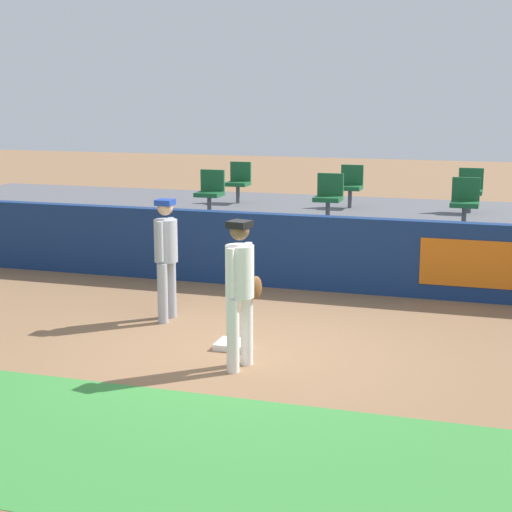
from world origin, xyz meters
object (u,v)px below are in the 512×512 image
(seat_front_center, at_px, (329,194))
(seat_front_left, at_px, (210,190))
(player_runner_visitor, at_px, (166,251))
(player_fielder_home, at_px, (241,284))
(first_base, at_px, (233,345))
(seat_back_right, at_px, (470,188))
(seat_back_center, at_px, (351,184))
(seat_front_right, at_px, (465,200))
(seat_back_left, at_px, (239,180))

(seat_front_center, distance_m, seat_front_left, 2.26)
(seat_front_center, bearing_deg, player_runner_visitor, -110.91)
(seat_front_center, bearing_deg, player_fielder_home, -88.16)
(first_base, height_order, player_fielder_home, player_fielder_home)
(seat_back_right, relative_size, seat_back_center, 1.00)
(seat_front_center, distance_m, seat_front_right, 2.37)
(seat_back_right, bearing_deg, seat_back_center, -179.99)
(player_runner_visitor, distance_m, seat_back_center, 5.88)
(player_runner_visitor, relative_size, seat_front_right, 2.06)
(first_base, relative_size, seat_front_center, 0.48)
(player_runner_visitor, xyz_separation_m, seat_front_right, (3.84, 3.87, 0.39))
(seat_back_center, bearing_deg, player_runner_visitor, -105.10)
(seat_back_left, height_order, seat_back_center, same)
(first_base, distance_m, seat_front_right, 5.61)
(first_base, relative_size, player_runner_visitor, 0.23)
(player_runner_visitor, bearing_deg, seat_back_right, 145.37)
(first_base, bearing_deg, seat_back_center, 88.09)
(seat_front_left, distance_m, seat_front_right, 4.62)
(player_runner_visitor, distance_m, seat_front_left, 3.97)
(player_runner_visitor, bearing_deg, player_fielder_home, 44.60)
(first_base, xyz_separation_m, player_fielder_home, (0.35, -0.70, 0.98))
(first_base, distance_m, player_fielder_home, 1.25)
(player_fielder_home, relative_size, player_runner_visitor, 1.02)
(seat_back_right, distance_m, seat_front_right, 1.80)
(seat_back_right, xyz_separation_m, seat_front_right, (0.01, -1.80, 0.00))
(player_fielder_home, xyz_separation_m, seat_front_right, (2.19, 5.51, 0.38))
(seat_front_left, bearing_deg, seat_back_center, 37.95)
(player_runner_visitor, bearing_deg, seat_back_center, 164.34)
(seat_back_left, bearing_deg, seat_front_right, -21.09)
(seat_front_right, xyz_separation_m, seat_back_center, (-2.31, 1.80, -0.00))
(seat_back_right, height_order, seat_front_left, same)
(first_base, relative_size, seat_back_left, 0.48)
(seat_front_right, bearing_deg, seat_back_right, 90.27)
(player_fielder_home, distance_m, seat_front_right, 5.95)
(seat_front_center, height_order, seat_back_left, same)
(seat_front_center, bearing_deg, seat_front_left, -180.00)
(seat_front_center, height_order, seat_back_right, same)
(player_runner_visitor, relative_size, seat_front_left, 2.06)
(seat_back_right, bearing_deg, seat_front_left, -158.69)
(player_fielder_home, height_order, seat_front_center, seat_front_center)
(seat_back_right, xyz_separation_m, seat_back_left, (-4.66, -0.00, -0.00))
(seat_front_right, bearing_deg, player_runner_visitor, -134.81)
(seat_front_center, distance_m, seat_back_right, 2.97)
(seat_front_left, height_order, seat_front_right, same)
(seat_front_center, distance_m, seat_back_left, 2.92)
(seat_front_left, bearing_deg, player_runner_visitor, -78.63)
(seat_back_left, bearing_deg, player_runner_visitor, -81.74)
(seat_front_center, xyz_separation_m, seat_back_left, (-2.30, 1.80, -0.00))
(player_fielder_home, xyz_separation_m, seat_back_left, (-2.48, 7.31, 0.38))
(seat_front_right, distance_m, seat_back_center, 2.93)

